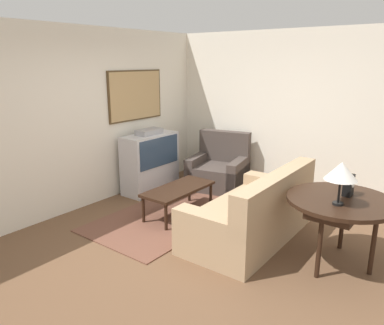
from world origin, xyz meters
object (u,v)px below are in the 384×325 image
object	(u,v)px
couch	(253,215)
console_table	(341,204)
tv	(150,162)
table_lamp	(341,172)
coffee_table	(179,190)
armchair	(219,171)
mantel_clock	(349,185)

from	to	relation	value
couch	console_table	bearing A→B (deg)	89.87
tv	table_lamp	xyz separation A→B (m)	(-0.73, -3.36, 0.61)
console_table	tv	bearing A→B (deg)	80.97
coffee_table	couch	bearing A→B (deg)	-90.16
armchair	console_table	world-z (taller)	armchair
couch	mantel_clock	xyz separation A→B (m)	(0.15, -1.06, 0.58)
tv	table_lamp	distance (m)	3.49
coffee_table	mantel_clock	size ratio (longest dim) A/B	4.81
armchair	tv	bearing A→B (deg)	-147.11
armchair	coffee_table	size ratio (longest dim) A/B	0.96
couch	console_table	distance (m)	1.11
couch	coffee_table	size ratio (longest dim) A/B	1.69
console_table	coffee_table	bearing A→B (deg)	90.18
coffee_table	table_lamp	distance (m)	2.41
armchair	mantel_clock	bearing A→B (deg)	-39.01
table_lamp	tv	bearing A→B (deg)	77.72
tv	mantel_clock	xyz separation A→B (m)	(-0.39, -3.36, 0.38)
couch	console_table	xyz separation A→B (m)	(0.01, -1.04, 0.40)
armchair	table_lamp	world-z (taller)	table_lamp
tv	console_table	distance (m)	3.38
mantel_clock	couch	bearing A→B (deg)	98.23
tv	coffee_table	distance (m)	1.21
tv	console_table	size ratio (longest dim) A/B	0.95
armchair	mantel_clock	xyz separation A→B (m)	(-1.25, -2.51, 0.58)
mantel_clock	armchair	bearing A→B (deg)	63.51
coffee_table	console_table	world-z (taller)	console_table
coffee_table	armchair	bearing A→B (deg)	9.05
armchair	console_table	xyz separation A→B (m)	(-1.39, -2.49, 0.40)
couch	mantel_clock	size ratio (longest dim) A/B	8.11
tv	couch	distance (m)	2.37
armchair	coffee_table	distance (m)	1.42
armchair	coffee_table	xyz separation A→B (m)	(-1.40, -0.22, 0.07)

